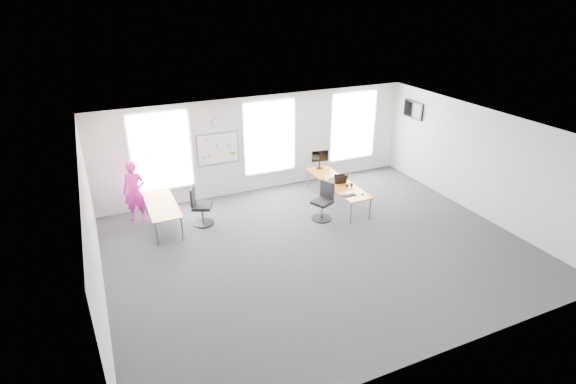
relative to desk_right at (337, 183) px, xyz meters
name	(u,v)px	position (x,y,z in m)	size (l,w,h in m)	color
floor	(319,248)	(-1.69, -2.12, -0.63)	(10.00, 10.00, 0.00)	#2B2C31
ceiling	(323,132)	(-1.69, -2.12, 2.37)	(10.00, 10.00, 0.00)	white
wall_back	(260,144)	(-1.69, 1.88, 0.87)	(10.00, 10.00, 0.00)	silver
wall_front	(438,289)	(-1.69, -6.12, 0.87)	(10.00, 10.00, 0.00)	silver
wall_left	(93,238)	(-6.69, -2.12, 0.87)	(10.00, 10.00, 0.00)	silver
wall_right	(481,163)	(3.31, -2.12, 0.87)	(10.00, 10.00, 0.00)	silver
window_left	(161,152)	(-4.69, 1.85, 1.07)	(1.60, 0.06, 2.20)	white
window_mid	(270,137)	(-1.39, 1.85, 1.07)	(1.60, 0.06, 2.20)	white
window_right	(353,126)	(1.61, 1.85, 1.07)	(1.60, 0.06, 2.20)	white
desk_right	(337,183)	(0.00, 0.00, 0.00)	(0.74, 2.76, 0.67)	orange
desk_left	(162,207)	(-5.02, 0.54, 0.00)	(0.76, 1.89, 0.69)	orange
chair_right	(323,203)	(-0.85, -0.73, -0.16)	(0.64, 0.64, 1.07)	black
chair_left	(200,208)	(-4.06, 0.35, -0.15)	(0.65, 0.64, 1.09)	black
person	(135,192)	(-5.59, 1.30, 0.23)	(0.62, 0.41, 1.71)	#E71EA9
whiteboard	(218,149)	(-3.04, 1.85, 0.92)	(1.20, 0.03, 0.90)	white
wall_clock	(216,123)	(-3.04, 1.85, 1.72)	(0.30, 0.30, 0.04)	gray
tv	(413,110)	(3.26, 0.88, 1.67)	(0.06, 0.90, 0.55)	black
keyboard	(349,195)	(-0.17, -0.97, 0.05)	(0.40, 0.14, 0.02)	black
mouse	(363,194)	(0.19, -1.07, 0.06)	(0.07, 0.11, 0.04)	black
lens_cap	(352,190)	(0.09, -0.70, 0.05)	(0.07, 0.07, 0.01)	black
headphones	(349,185)	(0.14, -0.46, 0.09)	(0.19, 0.10, 0.11)	black
laptop_sleeve	(341,179)	(0.03, -0.15, 0.18)	(0.36, 0.23, 0.28)	black
paper_stack	(331,178)	(-0.07, 0.23, 0.10)	(0.32, 0.24, 0.11)	beige
monitor	(320,158)	(0.03, 1.17, 0.40)	(0.53, 0.22, 0.60)	black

